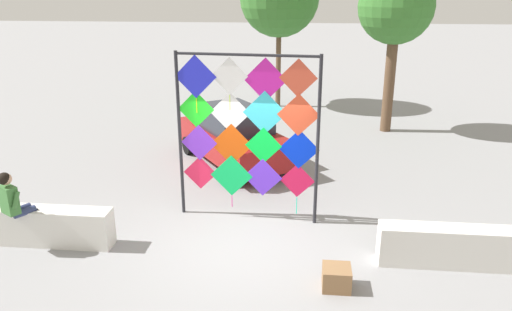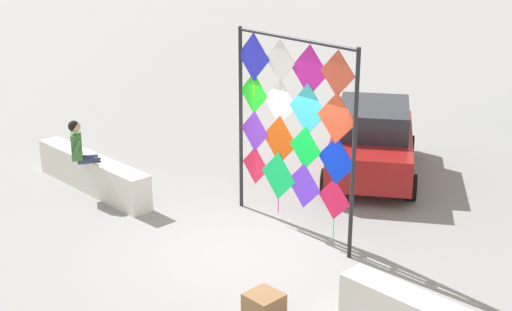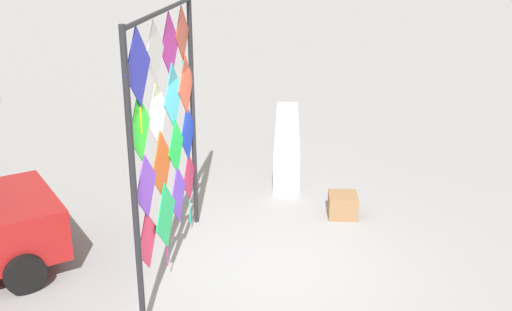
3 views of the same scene
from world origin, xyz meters
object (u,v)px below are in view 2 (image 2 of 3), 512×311
(seated_vendor, at_px, (83,151))
(cardboard_box_large, at_px, (264,306))
(kite_display_rack, at_px, (293,122))
(parked_car, at_px, (372,140))

(seated_vendor, bearing_deg, cardboard_box_large, -6.55)
(kite_display_rack, relative_size, parked_car, 0.83)
(kite_display_rack, height_order, parked_car, kite_display_rack)
(cardboard_box_large, bearing_deg, parked_car, 113.53)
(seated_vendor, distance_m, parked_car, 6.09)
(seated_vendor, height_order, parked_car, seated_vendor)
(kite_display_rack, bearing_deg, parked_car, 103.00)
(cardboard_box_large, bearing_deg, kite_display_rack, 125.83)
(parked_car, xyz_separation_m, cardboard_box_large, (2.53, -5.82, -0.59))
(kite_display_rack, relative_size, seated_vendor, 2.21)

